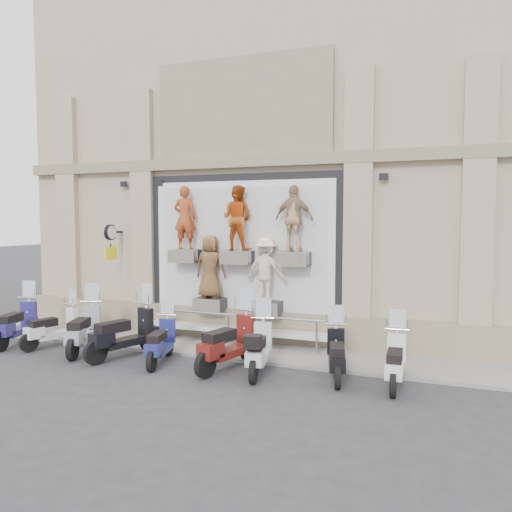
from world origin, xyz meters
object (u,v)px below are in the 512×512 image
object	(u,v)px
scooter_c	(84,320)
scooter_e	(161,332)
scooter_g	(259,338)
scooter_h	(337,344)
guard_rail	(229,331)
scooter_b	(53,319)
scooter_i	(395,350)
scooter_d	(124,322)
clock_sign_bracket	(111,237)
scooter_f	(229,331)
scooter_a	(17,314)

from	to	relation	value
scooter_c	scooter_e	bearing A→B (deg)	-23.07
scooter_g	scooter_h	world-z (taller)	scooter_g
guard_rail	scooter_c	bearing A→B (deg)	-155.06
guard_rail	scooter_b	size ratio (longest dim) A/B	2.82
scooter_b	guard_rail	bearing A→B (deg)	34.82
scooter_i	scooter_h	bearing A→B (deg)	173.90
scooter_d	clock_sign_bracket	bearing A→B (deg)	151.57
scooter_b	scooter_c	xyz separation A→B (m)	(1.11, -0.15, 0.10)
scooter_f	scooter_b	bearing A→B (deg)	-166.76
scooter_c	scooter_b	bearing A→B (deg)	152.96
scooter_a	guard_rail	bearing A→B (deg)	-0.65
scooter_a	scooter_c	size ratio (longest dim) A/B	0.98
scooter_d	scooter_b	bearing A→B (deg)	-165.54
scooter_d	scooter_g	size ratio (longest dim) A/B	1.12
guard_rail	scooter_c	size ratio (longest dim) A/B	2.48
scooter_d	scooter_h	xyz separation A→B (m)	(5.10, 0.23, -0.14)
scooter_a	scooter_c	distance (m)	2.21
guard_rail	scooter_g	distance (m)	2.15
scooter_c	scooter_f	size ratio (longest dim) A/B	0.96
guard_rail	scooter_h	size ratio (longest dim) A/B	2.82
scooter_b	scooter_g	xyz separation A→B (m)	(5.80, -0.22, 0.05)
guard_rail	scooter_b	distance (m)	4.61
guard_rail	scooter_i	size ratio (longest dim) A/B	2.81
scooter_h	guard_rail	bearing A→B (deg)	142.88
scooter_c	scooter_f	world-z (taller)	scooter_f
scooter_a	scooter_b	size ratio (longest dim) A/B	1.12
clock_sign_bracket	scooter_i	xyz separation A→B (m)	(8.14, -1.90, -2.07)
scooter_c	scooter_e	xyz separation A→B (m)	(2.30, -0.15, -0.11)
scooter_f	scooter_a	bearing A→B (deg)	-165.34
scooter_b	scooter_i	distance (m)	8.63
scooter_h	scooter_i	bearing A→B (deg)	-17.36
scooter_f	scooter_e	bearing A→B (deg)	-160.23
scooter_e	scooter_i	bearing A→B (deg)	-11.04
scooter_h	scooter_g	bearing A→B (deg)	175.31
scooter_c	clock_sign_bracket	bearing A→B (deg)	87.95
scooter_h	scooter_i	distance (m)	1.20
scooter_c	scooter_d	xyz separation A→B (m)	(1.23, -0.05, 0.04)
scooter_h	scooter_i	size ratio (longest dim) A/B	1.00
scooter_i	guard_rail	bearing A→B (deg)	159.32
scooter_b	scooter_i	world-z (taller)	scooter_i
scooter_d	scooter_e	bearing A→B (deg)	14.32
guard_rail	scooter_h	xyz separation A→B (m)	(3.05, -1.35, 0.26)
scooter_b	scooter_i	bearing A→B (deg)	17.03
scooter_c	scooter_h	xyz separation A→B (m)	(6.33, 0.18, -0.10)
scooter_e	guard_rail	bearing A→B (deg)	46.00
guard_rail	scooter_c	world-z (taller)	scooter_c
scooter_b	scooter_i	xyz separation A→B (m)	(8.63, -0.06, 0.00)
scooter_f	scooter_g	size ratio (longest dim) A/B	1.12
scooter_c	scooter_e	distance (m)	2.31
scooter_f	clock_sign_bracket	bearing A→B (deg)	171.41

